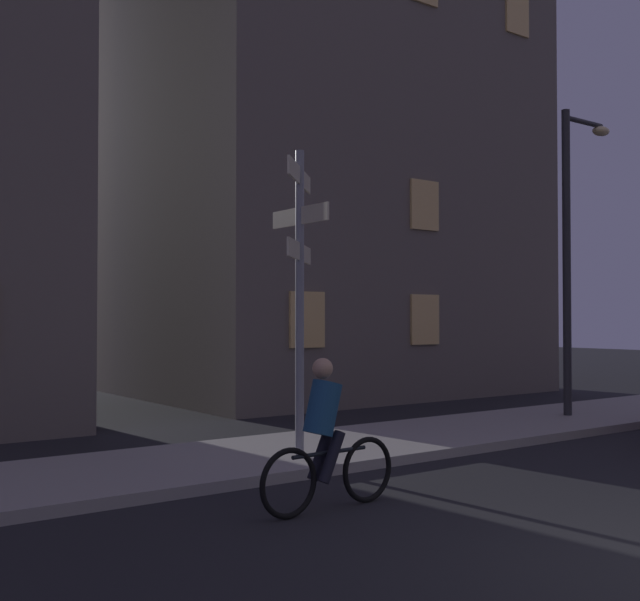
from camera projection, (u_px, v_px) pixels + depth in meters
sidewalk_kerb at (279, 455)px, 11.10m from camera, size 40.00×2.78×0.14m
signpost at (300, 271)px, 10.61m from camera, size 1.24×1.31×4.20m
street_lamp at (572, 235)px, 15.27m from camera, size 1.48×0.28×5.99m
cyclist at (326, 440)px, 8.14m from camera, size 1.82×0.35×1.61m
building_right_block at (317, 145)px, 22.19m from camera, size 10.43×8.73×14.02m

